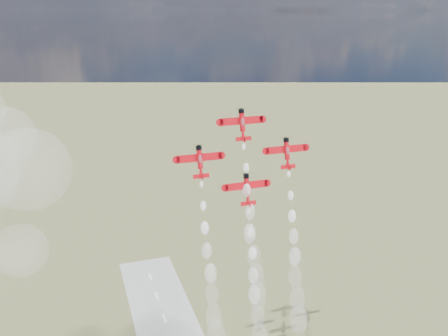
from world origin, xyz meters
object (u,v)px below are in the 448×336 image
object	(u,v)px
plane_left	(200,161)
plane_right	(287,152)
plane_lead	(242,124)
plane_slot	(247,189)

from	to	relation	value
plane_left	plane_right	distance (m)	25.70
plane_lead	plane_slot	bearing A→B (deg)	-90.00
plane_lead	plane_right	xyz separation A→B (m)	(12.85, -2.22, -8.72)
plane_lead	plane_slot	size ratio (longest dim) A/B	1.00
plane_lead	plane_left	world-z (taller)	plane_lead
plane_left	plane_slot	world-z (taller)	plane_left
plane_right	plane_slot	xyz separation A→B (m)	(-12.85, -2.22, -8.72)
plane_left	plane_right	size ratio (longest dim) A/B	1.00
plane_slot	plane_right	bearing A→B (deg)	9.81
plane_lead	plane_slot	world-z (taller)	plane_lead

